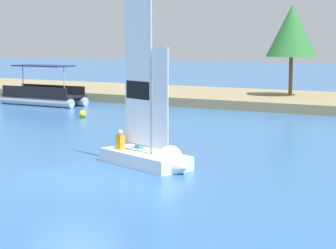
% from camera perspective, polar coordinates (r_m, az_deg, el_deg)
% --- Properties ---
extents(ground_plane, '(200.00, 200.00, 0.00)m').
position_cam_1_polar(ground_plane, '(20.90, -8.14, -4.86)').
color(ground_plane, '#2D609E').
extents(shore_bank, '(80.00, 10.01, 0.60)m').
position_cam_1_polar(shore_bank, '(44.05, 13.32, 1.93)').
color(shore_bank, '#897A56').
rests_on(shore_bank, ground).
extents(shoreline_tree_left, '(3.41, 3.41, 6.12)m').
position_cam_1_polar(shoreline_tree_left, '(44.79, 10.83, 8.09)').
color(shoreline_tree_left, brown).
rests_on(shoreline_tree_left, shore_bank).
extents(sailboat, '(4.29, 2.69, 6.69)m').
position_cam_1_polar(sailboat, '(22.48, -1.12, -2.60)').
color(sailboat, silver).
rests_on(sailboat, ground).
extents(pontoon_boat, '(6.07, 2.09, 2.69)m').
position_cam_1_polar(pontoon_boat, '(44.75, -10.89, 2.52)').
color(pontoon_boat, '#B2B2B7').
rests_on(pontoon_boat, ground).
extents(channel_buoy, '(0.43, 0.43, 0.43)m').
position_cam_1_polar(channel_buoy, '(37.26, -7.50, 0.94)').
color(channel_buoy, yellow).
rests_on(channel_buoy, ground).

